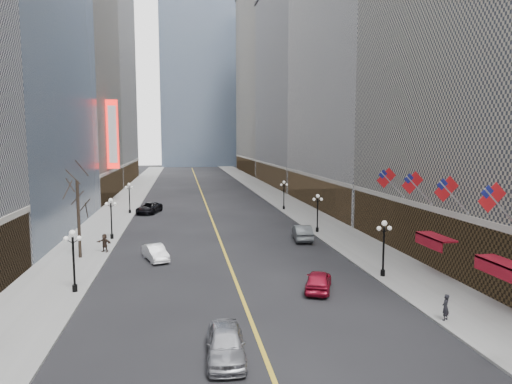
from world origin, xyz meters
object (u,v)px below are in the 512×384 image
object	(u,v)px
streetlamp_east_1	(384,242)
ped_ne_corner	(446,307)
streetlamp_west_3	(129,195)
car_nb_near	(226,343)
streetlamp_east_2	(318,209)
car_nb_mid	(155,253)
streetlamp_west_1	(73,254)
streetlamp_east_3	(284,192)
car_nb_far	(149,208)
car_sb_far	(302,233)
streetlamp_west_2	(111,214)
car_sb_mid	(318,281)

from	to	relation	value
streetlamp_east_1	ped_ne_corner	world-z (taller)	streetlamp_east_1
streetlamp_west_3	car_nb_near	size ratio (longest dim) A/B	0.93
streetlamp_east_2	car_nb_mid	world-z (taller)	streetlamp_east_2
streetlamp_west_1	streetlamp_east_3	bearing A→B (deg)	56.75
car_nb_near	car_nb_mid	bearing A→B (deg)	106.00
streetlamp_east_1	streetlamp_west_1	bearing A→B (deg)	180.00
streetlamp_east_1	car_nb_far	size ratio (longest dim) A/B	0.78
streetlamp_east_2	streetlamp_west_3	world-z (taller)	same
streetlamp_east_2	car_sb_far	bearing A→B (deg)	-128.43
streetlamp_east_1	car_nb_mid	distance (m)	20.31
streetlamp_east_1	streetlamp_west_2	distance (m)	29.68
streetlamp_west_1	car_nb_far	distance (m)	36.50
car_nb_near	ped_ne_corner	bearing A→B (deg)	13.51
car_nb_mid	car_nb_far	bearing A→B (deg)	76.42
streetlamp_west_2	ped_ne_corner	distance (m)	35.89
streetlamp_west_3	car_nb_near	world-z (taller)	streetlamp_west_3
car_nb_mid	ped_ne_corner	world-z (taller)	ped_ne_corner
ped_ne_corner	car_sb_mid	bearing A→B (deg)	-83.11
car_sb_far	car_sb_mid	bearing A→B (deg)	86.50
streetlamp_west_1	car_sb_far	size ratio (longest dim) A/B	0.87
streetlamp_west_1	streetlamp_east_2	bearing A→B (deg)	37.33
streetlamp_west_3	streetlamp_east_3	bearing A→B (deg)	0.00
streetlamp_east_1	car_sb_mid	xyz separation A→B (m)	(-6.05, -2.21, -2.14)
car_nb_mid	car_sb_far	size ratio (longest dim) A/B	0.83
streetlamp_east_1	streetlamp_west_3	xyz separation A→B (m)	(-23.60, 36.00, 0.00)
streetlamp_east_2	ped_ne_corner	world-z (taller)	streetlamp_east_2
car_nb_near	car_nb_mid	world-z (taller)	car_nb_near
streetlamp_west_3	car_nb_near	distance (m)	48.66
streetlamp_east_3	car_sb_mid	xyz separation A→B (m)	(-6.05, -38.21, -2.14)
streetlamp_west_3	car_nb_far	distance (m)	3.51
streetlamp_east_3	car_nb_far	bearing A→B (deg)	179.08
streetlamp_east_3	streetlamp_west_3	bearing A→B (deg)	180.00
car_sb_mid	car_nb_mid	bearing A→B (deg)	-20.00
car_sb_mid	car_nb_near	bearing A→B (deg)	71.37
streetlamp_west_1	car_sb_far	bearing A→B (deg)	34.83
streetlamp_west_2	streetlamp_west_3	size ratio (longest dim) A/B	1.00
streetlamp_east_2	streetlamp_east_1	bearing A→B (deg)	-90.00
streetlamp_west_2	ped_ne_corner	world-z (taller)	streetlamp_west_2
streetlamp_east_1	car_sb_mid	bearing A→B (deg)	-159.97
streetlamp_east_1	car_nb_far	world-z (taller)	streetlamp_east_1
streetlamp_east_1	streetlamp_east_2	bearing A→B (deg)	90.00
streetlamp_east_2	car_sb_far	xyz separation A→B (m)	(-2.80, -3.53, -2.04)
streetlamp_west_2	car_nb_near	bearing A→B (deg)	-71.69
streetlamp_east_2	streetlamp_west_3	bearing A→B (deg)	142.67
streetlamp_west_3	car_sb_far	bearing A→B (deg)	-45.99
streetlamp_east_2	streetlamp_west_2	distance (m)	23.60
car_nb_near	streetlamp_east_2	bearing A→B (deg)	68.22
car_nb_near	ped_ne_corner	xyz separation A→B (m)	(13.60, 2.47, 0.13)
car_sb_far	streetlamp_west_1	bearing A→B (deg)	42.36
ped_ne_corner	car_nb_far	bearing A→B (deg)	-98.87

